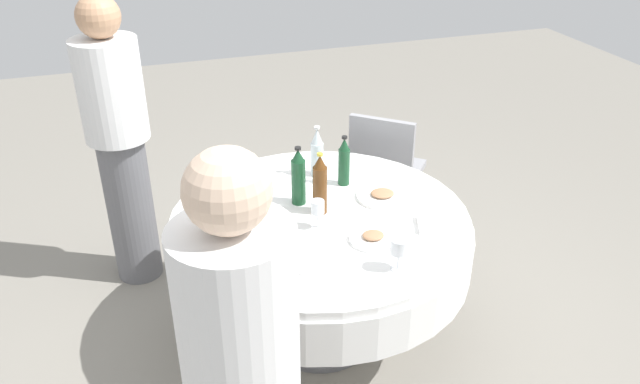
# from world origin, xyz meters

# --- Properties ---
(ground_plane) EXTENTS (10.00, 10.00, 0.00)m
(ground_plane) POSITION_xyz_m (0.00, 0.00, 0.00)
(ground_plane) COLOR gray
(dining_table) EXTENTS (1.45, 1.45, 0.74)m
(dining_table) POSITION_xyz_m (0.00, 0.00, 0.59)
(dining_table) COLOR white
(dining_table) RESTS_ON ground_plane
(bottle_dark_green_left) EXTENTS (0.07, 0.07, 0.30)m
(bottle_dark_green_left) POSITION_xyz_m (0.06, -0.15, 0.88)
(bottle_dark_green_left) COLOR #194728
(bottle_dark_green_left) RESTS_ON dining_table
(bottle_brown_north) EXTENTS (0.07, 0.07, 0.31)m
(bottle_brown_north) POSITION_xyz_m (-0.01, -0.03, 0.89)
(bottle_brown_north) COLOR #593314
(bottle_brown_north) RESTS_ON dining_table
(bottle_dark_green_mid) EXTENTS (0.06, 0.06, 0.27)m
(bottle_dark_green_mid) POSITION_xyz_m (-0.21, -0.26, 0.86)
(bottle_dark_green_mid) COLOR #194728
(bottle_dark_green_mid) RESTS_ON dining_table
(bottle_clear_south) EXTENTS (0.07, 0.07, 0.28)m
(bottle_clear_south) POSITION_xyz_m (-0.12, -0.40, 0.87)
(bottle_clear_south) COLOR silver
(bottle_clear_south) RESTS_ON dining_table
(wine_glass_south) EXTENTS (0.07, 0.07, 0.15)m
(wine_glass_south) POSITION_xyz_m (0.53, 0.12, 0.85)
(wine_glass_south) COLOR white
(wine_glass_south) RESTS_ON dining_table
(wine_glass_inner) EXTENTS (0.08, 0.08, 0.15)m
(wine_glass_inner) POSITION_xyz_m (-0.17, 0.51, 0.85)
(wine_glass_inner) COLOR white
(wine_glass_inner) RESTS_ON dining_table
(wine_glass_far) EXTENTS (0.06, 0.06, 0.14)m
(wine_glass_far) POSITION_xyz_m (0.04, 0.10, 0.84)
(wine_glass_far) COLOR white
(wine_glass_far) RESTS_ON dining_table
(plate_outer) EXTENTS (0.26, 0.26, 0.04)m
(plate_outer) POSITION_xyz_m (-0.35, -0.06, 0.75)
(plate_outer) COLOR white
(plate_outer) RESTS_ON dining_table
(plate_east) EXTENTS (0.21, 0.21, 0.04)m
(plate_east) POSITION_xyz_m (-0.16, 0.28, 0.75)
(plate_east) COLOR white
(plate_east) RESTS_ON dining_table
(plate_west) EXTENTS (0.22, 0.22, 0.04)m
(plate_west) POSITION_xyz_m (0.30, 0.09, 0.75)
(plate_west) COLOR white
(plate_west) RESTS_ON dining_table
(plate_rear) EXTENTS (0.25, 0.25, 0.02)m
(plate_rear) POSITION_xyz_m (0.14, 0.33, 0.75)
(plate_rear) COLOR white
(plate_rear) RESTS_ON dining_table
(fork_north) EXTENTS (0.12, 0.15, 0.00)m
(fork_north) POSITION_xyz_m (-0.23, -0.52, 0.74)
(fork_north) COLOR silver
(fork_north) RESTS_ON dining_table
(spoon_mid) EXTENTS (0.02, 0.18, 0.00)m
(spoon_mid) POSITION_xyz_m (0.53, -0.06, 0.74)
(spoon_mid) COLOR silver
(spoon_mid) RESTS_ON dining_table
(fork_south) EXTENTS (0.18, 0.02, 0.00)m
(fork_south) POSITION_xyz_m (0.21, -0.38, 0.74)
(fork_south) COLOR silver
(fork_south) RESTS_ON dining_table
(folded_napkin) EXTENTS (0.19, 0.19, 0.02)m
(folded_napkin) POSITION_xyz_m (-0.47, 0.25, 0.75)
(folded_napkin) COLOR white
(folded_napkin) RESTS_ON dining_table
(person_left) EXTENTS (0.34, 0.34, 1.65)m
(person_left) POSITION_xyz_m (0.86, -0.87, 0.87)
(person_left) COLOR slate
(person_left) RESTS_ON ground_plane
(chair_far) EXTENTS (0.56, 0.56, 0.87)m
(chair_far) POSITION_xyz_m (-0.68, -0.79, 0.52)
(chair_far) COLOR #99999E
(chair_far) RESTS_ON ground_plane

